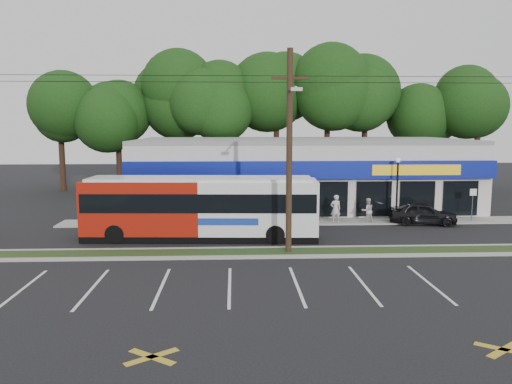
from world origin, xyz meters
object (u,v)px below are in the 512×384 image
object	(u,v)px
utility_pole	(286,145)
pedestrian_a	(336,209)
lamp_post	(397,182)
car_dark	(423,213)
sign_post	(473,199)
metrobus	(201,206)
pedestrian_b	(368,211)

from	to	relation	value
utility_pole	pedestrian_a	world-z (taller)	utility_pole
lamp_post	pedestrian_a	bearing A→B (deg)	-175.82
lamp_post	car_dark	size ratio (longest dim) A/B	1.01
lamp_post	sign_post	size ratio (longest dim) A/B	1.91
utility_pole	lamp_post	xyz separation A→B (m)	(8.17, 7.87, -2.74)
pedestrian_a	sign_post	bearing A→B (deg)	173.33
lamp_post	metrobus	xyz separation A→B (m)	(-12.56, -4.30, -0.82)
sign_post	pedestrian_b	size ratio (longest dim) A/B	1.34
metrobus	car_dark	xyz separation A→B (m)	(14.03, 3.50, -1.13)
sign_post	car_dark	bearing A→B (deg)	-170.67
pedestrian_b	pedestrian_a	bearing A→B (deg)	-6.92
pedestrian_a	car_dark	bearing A→B (deg)	167.69
utility_pole	sign_post	world-z (taller)	utility_pole
utility_pole	sign_post	distance (m)	15.71
lamp_post	car_dark	xyz separation A→B (m)	(1.47, -0.80, -1.95)
pedestrian_a	utility_pole	bearing A→B (deg)	54.67
metrobus	pedestrian_b	distance (m)	11.34
pedestrian_b	sign_post	bearing A→B (deg)	173.69
utility_pole	metrobus	bearing A→B (deg)	140.86
lamp_post	car_dark	bearing A→B (deg)	-28.64
utility_pole	lamp_post	bearing A→B (deg)	43.95
car_dark	pedestrian_a	world-z (taller)	pedestrian_a
sign_post	metrobus	bearing A→B (deg)	-166.93
sign_post	pedestrian_b	xyz separation A→B (m)	(-7.00, -0.07, -0.73)
pedestrian_b	metrobus	bearing A→B (deg)	13.83
pedestrian_a	pedestrian_b	xyz separation A→B (m)	(2.11, 0.00, -0.12)
utility_pole	pedestrian_a	xyz separation A→B (m)	(4.06, 7.57, -4.47)
utility_pole	lamp_post	distance (m)	11.67
utility_pole	metrobus	size ratio (longest dim) A/B	3.81
utility_pole	sign_post	size ratio (longest dim) A/B	22.47
sign_post	pedestrian_a	distance (m)	9.13
pedestrian_b	lamp_post	bearing A→B (deg)	-178.39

